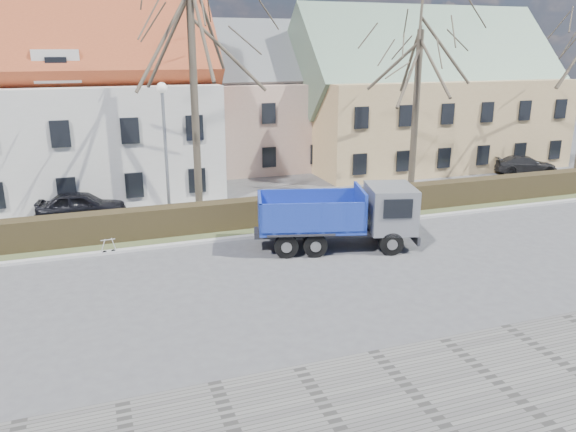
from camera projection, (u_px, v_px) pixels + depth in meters
name	position (u px, v px, depth m)	size (l,w,h in m)	color
ground	(297.00, 274.00, 20.89)	(120.00, 120.00, 0.00)	#4F4F52
sidewalk_near	(423.00, 404.00, 13.20)	(80.00, 5.00, 0.08)	slate
curb_far	(261.00, 235.00, 25.02)	(80.00, 0.30, 0.12)	#B1B0AE
grass_strip	(251.00, 225.00, 26.47)	(80.00, 3.00, 0.10)	#46522E
hedge	(252.00, 214.00, 26.12)	(60.00, 0.90, 1.30)	#2D2416
building_pink	(251.00, 109.00, 39.07)	(10.80, 8.80, 8.00)	tan
building_yellow	(424.00, 103.00, 40.13)	(18.80, 10.80, 8.50)	tan
tree_1	(194.00, 87.00, 26.10)	(9.20, 9.20, 12.65)	#473E31
tree_2	(416.00, 98.00, 30.17)	(8.00, 8.00, 11.00)	#473E31
dump_truck	(331.00, 217.00, 23.25)	(6.79, 2.52, 2.72)	#162E9A
streetlight	(166.00, 158.00, 25.07)	(0.53, 0.53, 6.74)	gray
cart_frame	(103.00, 247.00, 22.69)	(0.80, 0.45, 0.73)	silver
parked_car_a	(81.00, 206.00, 27.26)	(1.68, 4.17, 1.42)	black
parked_car_b	(525.00, 165.00, 37.39)	(1.66, 4.08, 1.18)	black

